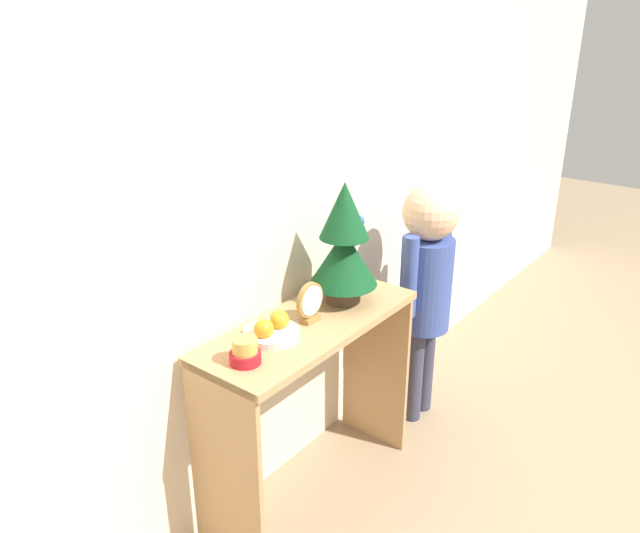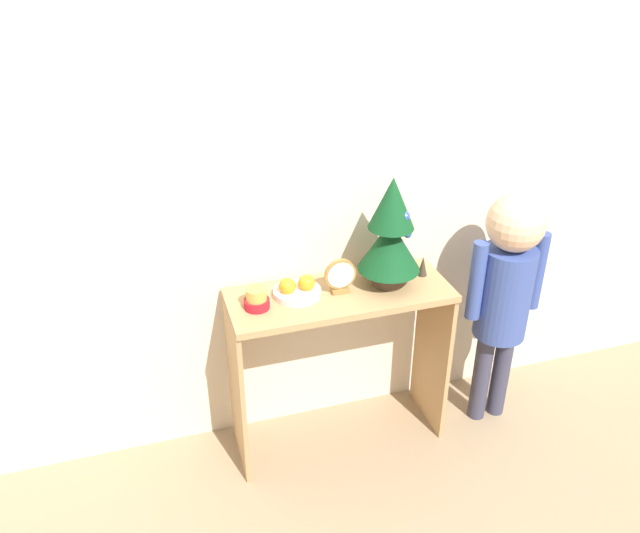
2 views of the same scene
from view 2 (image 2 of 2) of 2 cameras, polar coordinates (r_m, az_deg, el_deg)
name	(u,v)px [view 2 (image 2 of 2)]	position (r m, az deg, el deg)	size (l,w,h in m)	color
ground_plane	(350,461)	(2.97, 2.77, -17.37)	(12.00, 12.00, 0.00)	#997F60
back_wall	(324,171)	(2.61, 0.38, 8.73)	(7.00, 0.05, 2.50)	beige
console_table	(339,333)	(2.73, 1.77, -6.14)	(0.95, 0.36, 0.79)	tan
mini_tree	(391,233)	(2.58, 6.47, 3.08)	(0.26, 0.26, 0.48)	#4C3828
fruit_bowl	(297,289)	(2.58, -2.11, -2.10)	(0.20, 0.20, 0.09)	silver
singing_bowl	(257,299)	(2.50, -5.82, -3.01)	(0.10, 0.10, 0.09)	#AD1923
desk_clock	(341,276)	(2.57, 1.92, -0.91)	(0.13, 0.04, 0.15)	olive
figurine	(423,266)	(2.75, 9.37, 0.04)	(0.04, 0.04, 0.09)	#382D23
child_figure	(506,282)	(2.89, 16.66, -1.40)	(0.37, 0.25, 1.17)	#38384C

